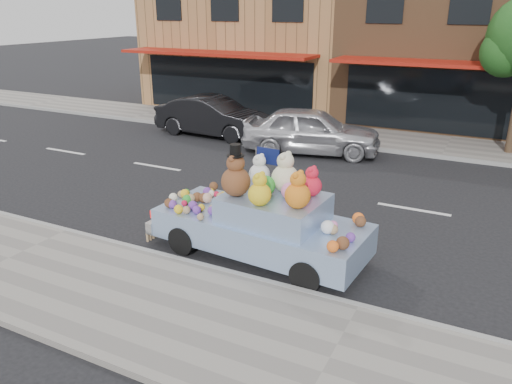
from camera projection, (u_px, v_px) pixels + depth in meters
The scene contains 10 objects.
ground at pixel (414, 209), 12.55m from camera, with size 120.00×120.00×0.00m, color black.
near_sidewalk at pixel (330, 361), 7.09m from camera, with size 60.00×3.00×0.12m, color gray.
far_sidewalk at pixel (447, 147), 17.98m from camera, with size 60.00×3.00×0.12m, color gray.
near_kerb at pixel (359, 307), 8.34m from camera, with size 60.00×0.12×0.13m, color gray.
far_kerb at pixel (441, 157), 16.72m from camera, with size 60.00×0.12×0.13m, color gray.
storefront_left at pixel (264, 31), 25.53m from camera, with size 10.00×9.80×7.30m.
storefront_mid at pixel (475, 36), 21.31m from camera, with size 10.00×9.80×7.30m.
car_silver at pixel (311, 130), 17.15m from camera, with size 1.89×4.70×1.60m, color silver.
car_dark at pixel (213, 116), 19.52m from camera, with size 1.62×4.64×1.53m, color black.
art_car at pixel (262, 219), 9.96m from camera, with size 4.60×2.07×2.38m.
Camera 1 is at (1.68, -12.16, 4.78)m, focal length 35.00 mm.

